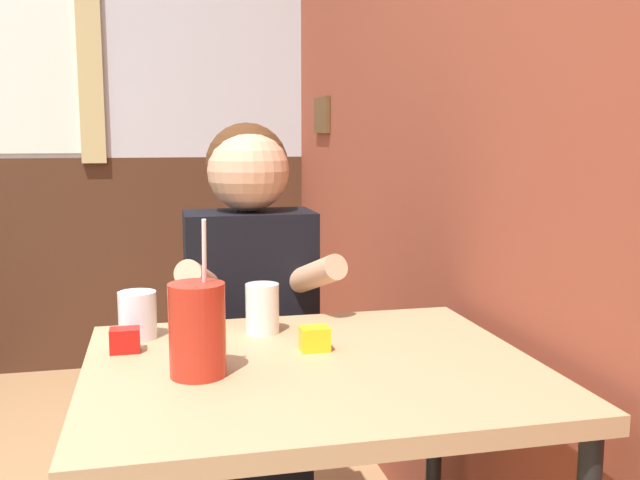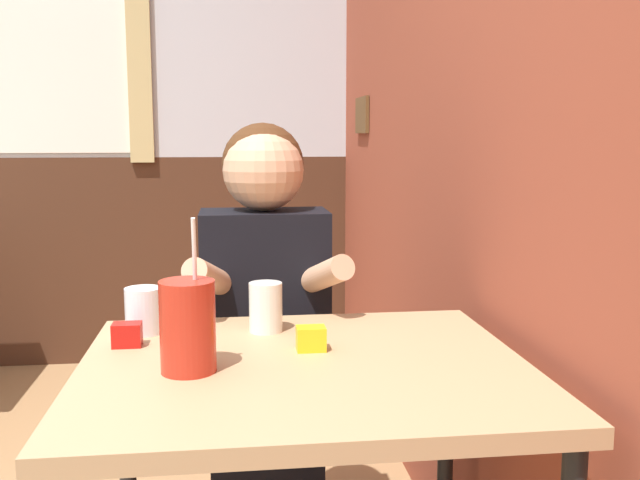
# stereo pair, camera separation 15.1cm
# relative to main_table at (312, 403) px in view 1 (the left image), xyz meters

# --- Properties ---
(brick_wall_right) EXTENTS (0.08, 4.74, 2.70)m
(brick_wall_right) POSITION_rel_main_table_xyz_m (0.51, 1.11, 0.66)
(brick_wall_right) COLOR brown
(brick_wall_right) RESTS_ON ground_plane
(back_wall) EXTENTS (5.83, 0.09, 2.70)m
(back_wall) POSITION_rel_main_table_xyz_m (-0.94, 2.51, 0.67)
(back_wall) COLOR silver
(back_wall) RESTS_ON ground_plane
(main_table) EXTENTS (0.87, 0.75, 0.77)m
(main_table) POSITION_rel_main_table_xyz_m (0.00, 0.00, 0.00)
(main_table) COLOR tan
(main_table) RESTS_ON ground_plane
(person_seated) EXTENTS (0.42, 0.41, 1.25)m
(person_seated) POSITION_rel_main_table_xyz_m (-0.05, 0.55, -0.02)
(person_seated) COLOR black
(person_seated) RESTS_ON ground_plane
(cocktail_pitcher) EXTENTS (0.10, 0.10, 0.29)m
(cocktail_pitcher) POSITION_rel_main_table_xyz_m (-0.22, -0.03, 0.17)
(cocktail_pitcher) COLOR #B22819
(cocktail_pitcher) RESTS_ON main_table
(glass_near_pitcher) EXTENTS (0.08, 0.08, 0.10)m
(glass_near_pitcher) POSITION_rel_main_table_xyz_m (-0.34, 0.25, 0.13)
(glass_near_pitcher) COLOR silver
(glass_near_pitcher) RESTS_ON main_table
(glass_center) EXTENTS (0.08, 0.08, 0.11)m
(glass_center) POSITION_rel_main_table_xyz_m (-0.06, 0.24, 0.14)
(glass_center) COLOR silver
(glass_center) RESTS_ON main_table
(condiment_ketchup) EXTENTS (0.06, 0.04, 0.05)m
(condiment_ketchup) POSITION_rel_main_table_xyz_m (-0.36, 0.15, 0.11)
(condiment_ketchup) COLOR #B7140F
(condiment_ketchup) RESTS_ON main_table
(condiment_mustard) EXTENTS (0.06, 0.04, 0.05)m
(condiment_mustard) POSITION_rel_main_table_xyz_m (0.02, 0.08, 0.11)
(condiment_mustard) COLOR yellow
(condiment_mustard) RESTS_ON main_table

